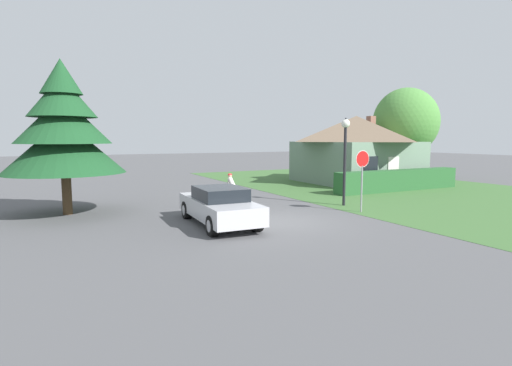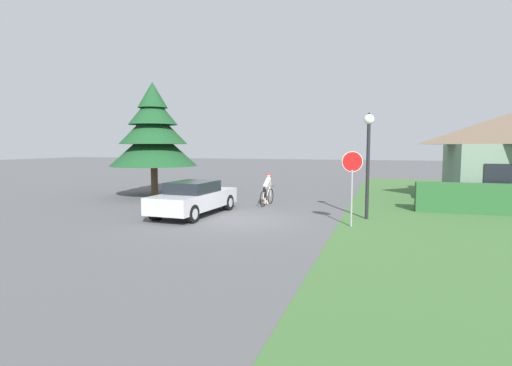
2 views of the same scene
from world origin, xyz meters
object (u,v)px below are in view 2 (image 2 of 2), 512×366
(stop_sign, at_px, (352,174))
(street_lamp, at_px, (368,145))
(sedan_left_lane, at_px, (194,198))
(conifer_tall_near, at_px, (153,134))
(cyclist, at_px, (267,190))

(stop_sign, height_order, street_lamp, street_lamp)
(sedan_left_lane, distance_m, stop_sign, 6.48)
(stop_sign, relative_size, street_lamp, 0.64)
(stop_sign, relative_size, conifer_tall_near, 0.42)
(cyclist, bearing_deg, conifer_tall_near, 83.68)
(cyclist, bearing_deg, street_lamp, -112.48)
(sedan_left_lane, relative_size, conifer_tall_near, 0.75)
(conifer_tall_near, bearing_deg, street_lamp, -17.04)
(sedan_left_lane, relative_size, street_lamp, 1.16)
(cyclist, height_order, conifer_tall_near, conifer_tall_near)
(sedan_left_lane, xyz_separation_m, conifer_tall_near, (-4.86, 4.78, 2.82))
(stop_sign, distance_m, street_lamp, 2.02)
(street_lamp, bearing_deg, conifer_tall_near, 162.96)
(sedan_left_lane, relative_size, stop_sign, 1.80)
(sedan_left_lane, distance_m, conifer_tall_near, 7.38)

